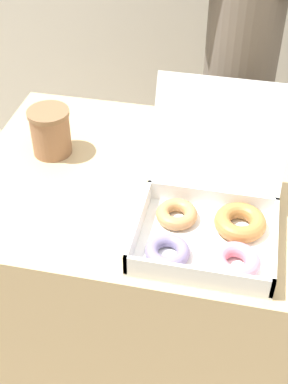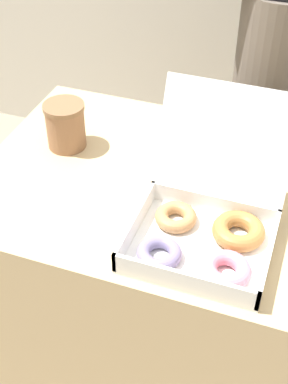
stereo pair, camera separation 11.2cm
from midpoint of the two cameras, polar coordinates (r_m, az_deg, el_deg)
ground_plane at (r=1.82m, az=4.30°, el=-17.52°), size 14.00×14.00×0.00m
table at (r=1.52m, az=4.99°, el=-10.06°), size 0.95×0.65×0.74m
donut_box at (r=1.10m, az=9.77°, el=-3.58°), size 0.29×0.34×0.27m
coffee_cup at (r=1.35m, az=-6.03°, el=7.01°), size 0.10×0.10×0.12m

